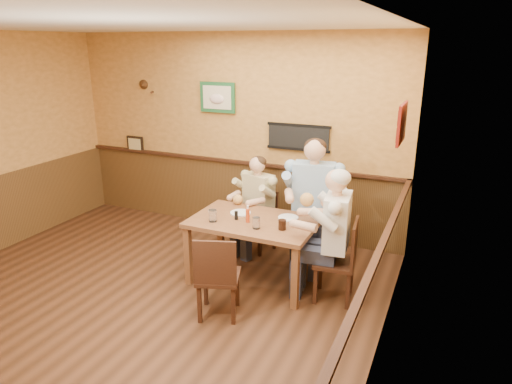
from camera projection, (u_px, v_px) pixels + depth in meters
The scene contains 17 objects.
room at pixel (134, 149), 4.33m from camera, with size 5.02×5.03×2.81m.
dining_table at pixel (254, 227), 5.16m from camera, with size 1.40×0.90×0.75m.
chair_back_left at pixel (259, 221), 6.02m from camera, with size 0.37×0.37×0.81m, color #3B1F12, non-canonical shape.
chair_back_right at pixel (312, 226), 5.62m from camera, with size 0.46×0.46×1.00m, color #3B1F12, non-canonical shape.
chair_right_end at pixel (335, 260), 4.82m from camera, with size 0.42×0.42×0.91m, color #3B1F12, non-canonical shape.
chair_near_side at pixel (218, 275), 4.54m from camera, with size 0.41×0.41×0.89m, color #3B1F12, non-canonical shape.
diner_tan_shirt at pixel (259, 209), 5.97m from camera, with size 0.53×0.53×1.15m, color beige, non-canonical shape.
diner_blue_polo at pixel (313, 209), 5.55m from camera, with size 0.66×0.66×1.43m, color #89ABCD, non-canonical shape.
diner_white_elder at pixel (336, 243), 4.76m from camera, with size 0.60×0.60×1.30m, color silver, non-canonical shape.
water_glass_left at pixel (213, 216), 5.06m from camera, with size 0.09×0.09×0.13m, color white.
water_glass_mid at pixel (256, 223), 4.87m from camera, with size 0.08×0.08×0.12m, color silver.
cola_tumbler at pixel (282, 225), 4.84m from camera, with size 0.08×0.08×0.11m, color black.
hot_sauce_bottle at pixel (248, 215), 5.03m from camera, with size 0.04×0.04×0.18m, color #B43813.
salt_shaker at pixel (247, 215), 5.16m from camera, with size 0.04×0.04×0.09m, color white.
pepper_shaker at pixel (236, 215), 5.12m from camera, with size 0.04×0.04×0.10m, color black.
plate_far_left at pixel (240, 213), 5.32m from camera, with size 0.24×0.24×0.02m, color silver.
plate_far_right at pixel (288, 218), 5.17m from camera, with size 0.23×0.23×0.02m, color white.
Camera 1 is at (2.92, -3.24, 2.64)m, focal length 32.00 mm.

